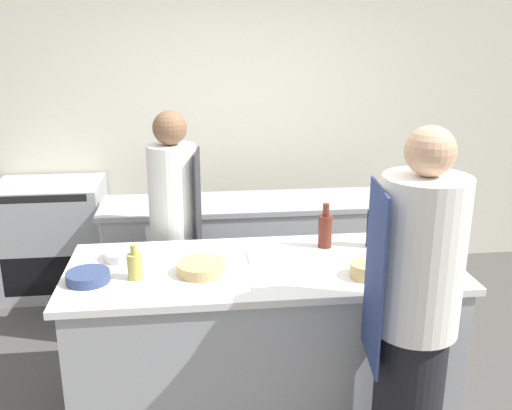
{
  "coord_description": "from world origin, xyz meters",
  "views": [
    {
      "loc": [
        -0.39,
        -2.98,
        2.19
      ],
      "look_at": [
        0.0,
        0.35,
        1.15
      ],
      "focal_mm": 40.0,
      "sensor_mm": 36.0,
      "label": 1
    }
  ],
  "objects_px": {
    "bowl_prep_small": "(367,270)",
    "chef_at_prep_near": "(414,315)",
    "oven_range": "(53,238)",
    "bottle_vinegar": "(135,265)",
    "bowl_mixing_large": "(201,268)",
    "bottle_olive_oil": "(374,227)",
    "bowl_ceramic_blue": "(124,254)",
    "chef_at_stove": "(175,233)",
    "bowl_wooden_salad": "(88,277)",
    "bottle_wine": "(325,230)"
  },
  "relations": [
    {
      "from": "bowl_prep_small",
      "to": "chef_at_prep_near",
      "type": "bearing_deg",
      "value": -78.02
    },
    {
      "from": "oven_range",
      "to": "bowl_prep_small",
      "type": "height_order",
      "value": "bowl_prep_small"
    },
    {
      "from": "bottle_vinegar",
      "to": "bowl_mixing_large",
      "type": "distance_m",
      "value": 0.36
    },
    {
      "from": "bottle_olive_oil",
      "to": "bowl_ceramic_blue",
      "type": "xyz_separation_m",
      "value": [
        -1.51,
        -0.02,
        -0.1
      ]
    },
    {
      "from": "oven_range",
      "to": "chef_at_stove",
      "type": "xyz_separation_m",
      "value": [
        1.07,
        -1.05,
        0.38
      ]
    },
    {
      "from": "chef_at_prep_near",
      "to": "bowl_mixing_large",
      "type": "relative_size",
      "value": 6.63
    },
    {
      "from": "chef_at_prep_near",
      "to": "bowl_wooden_salad",
      "type": "bearing_deg",
      "value": 77.53
    },
    {
      "from": "bowl_mixing_large",
      "to": "bowl_wooden_salad",
      "type": "distance_m",
      "value": 0.6
    },
    {
      "from": "bowl_wooden_salad",
      "to": "bottle_olive_oil",
      "type": "bearing_deg",
      "value": 10.96
    },
    {
      "from": "chef_at_prep_near",
      "to": "bottle_vinegar",
      "type": "distance_m",
      "value": 1.46
    },
    {
      "from": "bottle_olive_oil",
      "to": "bowl_prep_small",
      "type": "relative_size",
      "value": 1.71
    },
    {
      "from": "oven_range",
      "to": "chef_at_prep_near",
      "type": "relative_size",
      "value": 0.53
    },
    {
      "from": "bottle_vinegar",
      "to": "bowl_ceramic_blue",
      "type": "xyz_separation_m",
      "value": [
        -0.09,
        0.29,
        -0.05
      ]
    },
    {
      "from": "bottle_olive_oil",
      "to": "chef_at_prep_near",
      "type": "bearing_deg",
      "value": -95.05
    },
    {
      "from": "bottle_vinegar",
      "to": "bowl_ceramic_blue",
      "type": "height_order",
      "value": "bottle_vinegar"
    },
    {
      "from": "chef_at_stove",
      "to": "bowl_prep_small",
      "type": "distance_m",
      "value": 1.41
    },
    {
      "from": "chef_at_prep_near",
      "to": "bottle_olive_oil",
      "type": "height_order",
      "value": "chef_at_prep_near"
    },
    {
      "from": "bowl_prep_small",
      "to": "bowl_mixing_large",
      "type": "bearing_deg",
      "value": 169.95
    },
    {
      "from": "chef_at_stove",
      "to": "bowl_ceramic_blue",
      "type": "distance_m",
      "value": 0.59
    },
    {
      "from": "bottle_olive_oil",
      "to": "bowl_prep_small",
      "type": "height_order",
      "value": "bottle_olive_oil"
    },
    {
      "from": "bowl_wooden_salad",
      "to": "bottle_vinegar",
      "type": "bearing_deg",
      "value": 3.5
    },
    {
      "from": "chef_at_prep_near",
      "to": "chef_at_stove",
      "type": "bearing_deg",
      "value": 46.76
    },
    {
      "from": "oven_range",
      "to": "bottle_wine",
      "type": "xyz_separation_m",
      "value": [
        2.0,
        -1.51,
        0.53
      ]
    },
    {
      "from": "oven_range",
      "to": "bowl_wooden_salad",
      "type": "distance_m",
      "value": 2.02
    },
    {
      "from": "chef_at_prep_near",
      "to": "bottle_vinegar",
      "type": "height_order",
      "value": "chef_at_prep_near"
    },
    {
      "from": "chef_at_prep_near",
      "to": "bowl_ceramic_blue",
      "type": "relative_size",
      "value": 7.79
    },
    {
      "from": "bottle_wine",
      "to": "bowl_ceramic_blue",
      "type": "height_order",
      "value": "bottle_wine"
    },
    {
      "from": "bowl_ceramic_blue",
      "to": "bowl_mixing_large",
      "type": "bearing_deg",
      "value": -30.16
    },
    {
      "from": "oven_range",
      "to": "bowl_mixing_large",
      "type": "bearing_deg",
      "value": -55.93
    },
    {
      "from": "oven_range",
      "to": "chef_at_stove",
      "type": "relative_size",
      "value": 0.57
    },
    {
      "from": "bottle_vinegar",
      "to": "bottle_olive_oil",
      "type": "bearing_deg",
      "value": 12.24
    },
    {
      "from": "bowl_wooden_salad",
      "to": "bowl_ceramic_blue",
      "type": "bearing_deg",
      "value": 62.71
    },
    {
      "from": "bottle_olive_oil",
      "to": "bottle_vinegar",
      "type": "bearing_deg",
      "value": -167.76
    },
    {
      "from": "chef_at_prep_near",
      "to": "bowl_prep_small",
      "type": "height_order",
      "value": "chef_at_prep_near"
    },
    {
      "from": "oven_range",
      "to": "bottle_wine",
      "type": "bearing_deg",
      "value": -37.1
    },
    {
      "from": "bottle_vinegar",
      "to": "bottle_wine",
      "type": "height_order",
      "value": "bottle_wine"
    },
    {
      "from": "oven_range",
      "to": "chef_at_stove",
      "type": "bearing_deg",
      "value": -44.4
    },
    {
      "from": "chef_at_stove",
      "to": "bowl_mixing_large",
      "type": "distance_m",
      "value": 0.79
    },
    {
      "from": "chef_at_prep_near",
      "to": "chef_at_stove",
      "type": "height_order",
      "value": "chef_at_prep_near"
    },
    {
      "from": "chef_at_stove",
      "to": "bowl_mixing_large",
      "type": "relative_size",
      "value": 6.23
    },
    {
      "from": "chef_at_stove",
      "to": "bowl_prep_small",
      "type": "xyz_separation_m",
      "value": [
        1.05,
        -0.93,
        0.08
      ]
    },
    {
      "from": "bowl_ceramic_blue",
      "to": "bowl_wooden_salad",
      "type": "distance_m",
      "value": 0.34
    },
    {
      "from": "bottle_olive_oil",
      "to": "bottle_wine",
      "type": "height_order",
      "value": "bottle_olive_oil"
    },
    {
      "from": "oven_range",
      "to": "bottle_vinegar",
      "type": "distance_m",
      "value": 2.1
    },
    {
      "from": "bottle_olive_oil",
      "to": "bowl_wooden_salad",
      "type": "relative_size",
      "value": 1.37
    },
    {
      "from": "bottle_olive_oil",
      "to": "bowl_ceramic_blue",
      "type": "height_order",
      "value": "bottle_olive_oil"
    },
    {
      "from": "chef_at_stove",
      "to": "bowl_mixing_large",
      "type": "bearing_deg",
      "value": 18.43
    },
    {
      "from": "bottle_wine",
      "to": "bowl_mixing_large",
      "type": "distance_m",
      "value": 0.83
    },
    {
      "from": "bowl_mixing_large",
      "to": "bowl_prep_small",
      "type": "bearing_deg",
      "value": -10.05
    },
    {
      "from": "bottle_olive_oil",
      "to": "bottle_wine",
      "type": "distance_m",
      "value": 0.3
    }
  ]
}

